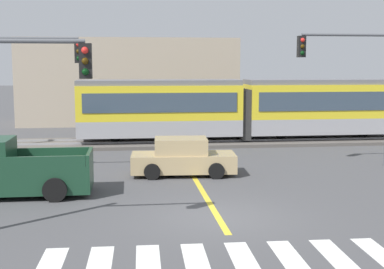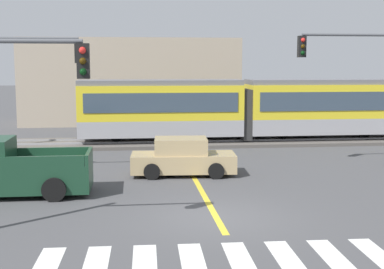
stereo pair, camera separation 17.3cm
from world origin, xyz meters
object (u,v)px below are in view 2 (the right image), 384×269
(sedan_crossing, at_px, (183,158))
(pickup_truck, at_px, (7,171))
(traffic_light_mid_right, at_px, (359,73))
(traffic_light_mid_left, at_px, (14,78))
(light_rail_tram, at_px, (244,107))

(sedan_crossing, bearing_deg, pickup_truck, -156.46)
(sedan_crossing, height_order, traffic_light_mid_right, traffic_light_mid_right)
(traffic_light_mid_left, bearing_deg, pickup_truck, -84.61)
(sedan_crossing, relative_size, traffic_light_mid_right, 0.69)
(light_rail_tram, bearing_deg, sedan_crossing, -116.99)
(pickup_truck, relative_size, traffic_light_mid_left, 0.93)
(sedan_crossing, xyz_separation_m, traffic_light_mid_left, (-6.58, 0.22, 3.23))
(sedan_crossing, xyz_separation_m, traffic_light_mid_right, (7.74, 0.90, 3.41))
(traffic_light_mid_right, bearing_deg, pickup_truck, -165.45)
(sedan_crossing, height_order, traffic_light_mid_left, traffic_light_mid_left)
(pickup_truck, relative_size, traffic_light_mid_right, 0.87)
(light_rail_tram, distance_m, traffic_light_mid_right, 8.57)
(sedan_crossing, xyz_separation_m, pickup_truck, (-6.30, -2.75, 0.14))
(light_rail_tram, xyz_separation_m, sedan_crossing, (-4.32, -8.48, -1.35))
(sedan_crossing, relative_size, pickup_truck, 0.79)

